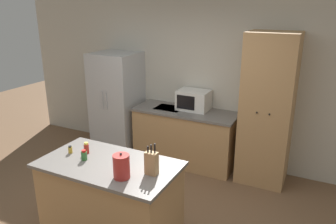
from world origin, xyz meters
TOP-DOWN VIEW (x-y plane):
  - wall_back at (0.00, 2.33)m, footprint 7.20×0.06m
  - refrigerator at (-1.51, 1.95)m, footprint 0.75×0.72m
  - back_counter at (-0.23, 1.99)m, footprint 1.67×0.66m
  - pantry_cabinet at (1.02, 2.00)m, footprint 0.69×0.62m
  - kitchen_island at (-0.19, -0.10)m, footprint 1.46×0.81m
  - microwave at (-0.14, 2.09)m, footprint 0.49×0.38m
  - knife_block at (0.33, -0.10)m, footprint 0.12×0.08m
  - spice_bottle_tall_dark at (-0.46, -0.16)m, footprint 0.06×0.06m
  - spice_bottle_short_red at (-0.55, -0.01)m, footprint 0.06×0.06m
  - spice_bottle_amber_oil at (-0.71, -0.09)m, footprint 0.05×0.05m
  - kettle at (0.11, -0.29)m, footprint 0.16×0.16m
  - fire_extinguisher at (-2.12, 1.97)m, footprint 0.12×0.12m

SIDE VIEW (x-z plane):
  - fire_extinguisher at x=-2.12m, z-range -0.03..0.49m
  - back_counter at x=-0.23m, z-range 0.00..0.91m
  - kitchen_island at x=-0.19m, z-range 0.00..0.95m
  - refrigerator at x=-1.51m, z-range 0.00..1.74m
  - spice_bottle_amber_oil at x=-0.71m, z-range 0.94..1.03m
  - spice_bottle_tall_dark at x=-0.46m, z-range 0.94..1.06m
  - spice_bottle_short_red at x=-0.55m, z-range 0.94..1.07m
  - microwave at x=-0.14m, z-range 0.91..1.22m
  - kettle at x=0.11m, z-range 0.93..1.19m
  - knife_block at x=0.33m, z-range 0.90..1.23m
  - pantry_cabinet at x=1.02m, z-range 0.00..2.17m
  - wall_back at x=0.00m, z-range 0.00..2.60m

